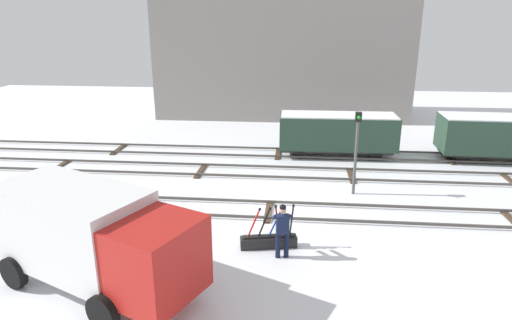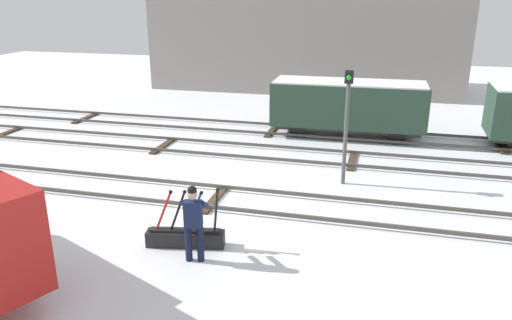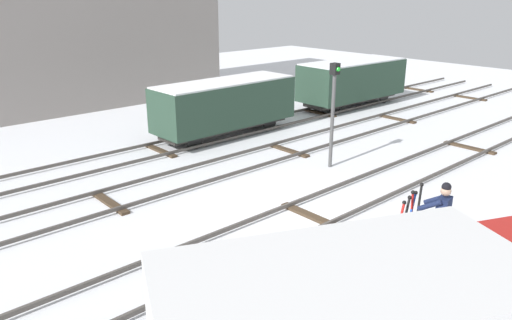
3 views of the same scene
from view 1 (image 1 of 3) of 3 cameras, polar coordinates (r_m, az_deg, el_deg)
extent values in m
plane|color=white|center=(16.86, 1.59, -6.72)|extent=(60.00, 60.00, 0.00)
cube|color=#4C4742|center=(16.16, 1.42, -7.36)|extent=(44.00, 0.07, 0.10)
cube|color=#4C4742|center=(17.47, 1.76, -5.35)|extent=(44.00, 0.07, 0.10)
cube|color=#423323|center=(19.46, -25.34, -4.95)|extent=(0.24, 1.94, 0.08)
cube|color=#423323|center=(16.85, 1.59, -6.60)|extent=(0.24, 1.94, 0.08)
cube|color=#4C4742|center=(20.12, 2.29, -2.16)|extent=(44.00, 0.07, 0.10)
cube|color=#4C4742|center=(21.47, 2.51, -0.84)|extent=(44.00, 0.07, 0.10)
cube|color=#423323|center=(23.79, -23.91, -0.76)|extent=(0.24, 1.94, 0.08)
cube|color=#423323|center=(21.28, -7.11, -1.40)|extent=(0.24, 1.94, 0.08)
cube|color=#423323|center=(20.95, 12.06, -1.98)|extent=(0.24, 1.94, 0.08)
cube|color=#423323|center=(22.90, 29.84, -2.33)|extent=(0.24, 1.94, 0.08)
cube|color=#4C4742|center=(23.06, 2.73, 0.49)|extent=(44.00, 0.07, 0.10)
cube|color=#4C4742|center=(24.44, 2.90, 1.49)|extent=(44.00, 0.07, 0.10)
cube|color=#423323|center=(25.69, -17.20, 1.31)|extent=(0.24, 1.94, 0.08)
cube|color=#423323|center=(23.77, 2.81, 0.80)|extent=(0.24, 1.94, 0.08)
cube|color=#423323|center=(25.01, 23.39, 0.17)|extent=(0.24, 1.94, 0.08)
cube|color=black|center=(14.41, 1.62, -10.45)|extent=(1.84, 0.71, 0.36)
cube|color=black|center=(14.32, 1.63, -9.71)|extent=(1.63, 0.51, 0.06)
cylinder|color=red|center=(14.06, -0.31, -8.16)|extent=(0.45, 0.14, 1.00)
sphere|color=black|center=(13.87, 0.50, -6.31)|extent=(0.09, 0.09, 0.09)
cylinder|color=black|center=(14.09, 1.02, -8.08)|extent=(0.42, 0.14, 1.00)
sphere|color=black|center=(13.90, 1.80, -6.22)|extent=(0.09, 0.09, 0.09)
cylinder|color=#1E47B7|center=(14.14, 2.47, -8.04)|extent=(0.46, 0.14, 0.99)
sphere|color=black|center=(13.96, 3.33, -6.21)|extent=(0.09, 0.09, 0.09)
cylinder|color=red|center=(14.13, 2.77, -7.89)|extent=(0.19, 0.09, 1.05)
sphere|color=black|center=(13.90, 2.55, -5.96)|extent=(0.09, 0.09, 0.09)
cylinder|color=black|center=(14.20, 4.57, -7.78)|extent=(0.16, 0.09, 1.05)
sphere|color=black|center=(13.99, 4.83, -5.84)|extent=(0.09, 0.09, 0.09)
cylinder|color=#111831|center=(13.76, 2.82, -10.84)|extent=(0.15, 0.15, 0.82)
cylinder|color=#111831|center=(13.80, 3.91, -10.77)|extent=(0.15, 0.15, 0.82)
cube|color=#192347|center=(13.45, 3.42, -8.18)|extent=(0.42, 0.31, 0.58)
sphere|color=tan|center=(13.27, 3.45, -6.45)|extent=(0.22, 0.22, 0.22)
sphere|color=black|center=(13.23, 3.46, -6.09)|extent=(0.20, 0.20, 0.20)
cylinder|color=#192347|center=(13.58, 2.39, -7.33)|extent=(0.21, 0.54, 0.38)
cylinder|color=#192347|center=(13.65, 4.15, -7.25)|extent=(0.21, 0.54, 0.38)
cube|color=#B21E19|center=(11.18, -12.87, -12.20)|extent=(2.60, 2.70, 1.90)
cube|color=black|center=(10.49, -9.27, -12.03)|extent=(0.78, 1.64, 0.76)
cube|color=silver|center=(13.09, -22.42, -7.85)|extent=(4.80, 3.77, 2.18)
cylinder|color=black|center=(11.54, -19.03, -17.96)|extent=(0.92, 0.60, 0.90)
cylinder|color=black|center=(12.81, -11.39, -13.36)|extent=(0.92, 0.60, 0.90)
cylinder|color=black|center=(13.99, -28.61, -12.52)|extent=(0.92, 0.60, 0.90)
cylinder|color=black|center=(15.07, -21.40, -9.31)|extent=(0.92, 0.60, 0.90)
cylinder|color=#4C4C4C|center=(18.48, 12.63, 0.21)|extent=(0.12, 0.12, 3.09)
cube|color=black|center=(18.05, 13.00, 5.42)|extent=(0.24, 0.24, 0.36)
sphere|color=green|center=(17.92, 13.05, 5.34)|extent=(0.14, 0.14, 0.14)
cube|color=gray|center=(33.37, 3.47, 15.56)|extent=(17.73, 6.16, 11.36)
cube|color=#2D2B28|center=(25.77, 28.62, 0.77)|extent=(5.68, 1.47, 0.20)
cube|color=#284233|center=(25.54, 28.94, 2.85)|extent=(6.00, 2.34, 1.74)
cube|color=white|center=(25.36, 29.24, 4.80)|extent=(5.88, 2.25, 0.06)
cylinder|color=black|center=(24.59, 24.90, 0.44)|extent=(0.70, 0.12, 0.70)
cylinder|color=black|center=(25.68, 24.14, 1.24)|extent=(0.70, 0.12, 0.70)
cube|color=#2D2B28|center=(23.74, 10.29, 1.41)|extent=(5.69, 1.24, 0.20)
cube|color=#284233|center=(23.50, 10.41, 3.61)|extent=(6.00, 2.02, 1.68)
cube|color=white|center=(23.30, 10.53, 5.68)|extent=(5.88, 1.94, 0.06)
cylinder|color=black|center=(23.13, 5.61, 1.04)|extent=(0.70, 0.11, 0.70)
cylinder|color=black|center=(24.15, 5.58, 1.77)|extent=(0.70, 0.11, 0.70)
cylinder|color=black|center=(23.53, 15.10, 0.79)|extent=(0.70, 0.11, 0.70)
cylinder|color=black|center=(24.54, 14.68, 1.52)|extent=(0.70, 0.11, 0.70)
camera|label=2|loc=(4.81, 48.07, -5.78)|focal=34.59mm
camera|label=3|loc=(12.47, -46.68, 5.70)|focal=34.49mm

